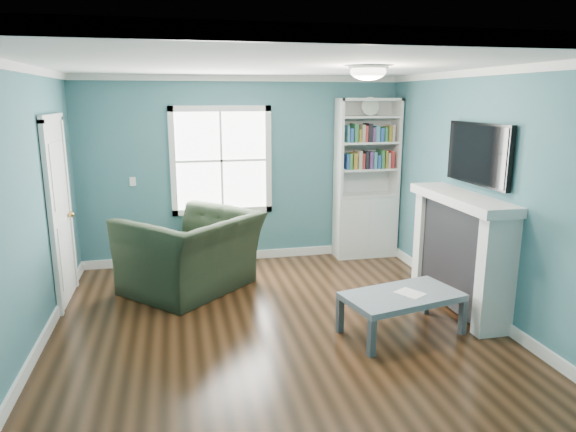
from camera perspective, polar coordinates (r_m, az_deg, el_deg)
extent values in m
plane|color=black|center=(5.27, -1.10, -12.90)|extent=(5.00, 5.00, 0.00)
plane|color=#326C72|center=(7.28, -5.02, 5.04)|extent=(4.50, 0.00, 4.50)
plane|color=#326C72|center=(2.54, 10.07, -10.36)|extent=(4.50, 0.00, 4.50)
plane|color=#326C72|center=(4.94, -27.71, -0.20)|extent=(0.00, 5.00, 5.00)
plane|color=#326C72|center=(5.71, 21.56, 2.00)|extent=(0.00, 5.00, 5.00)
plane|color=white|center=(4.75, -1.24, 16.61)|extent=(5.00, 5.00, 0.00)
cube|color=white|center=(7.53, -4.82, -4.36)|extent=(4.50, 0.03, 0.12)
cube|color=white|center=(5.33, -26.12, -13.30)|extent=(0.03, 5.00, 0.12)
cube|color=white|center=(6.05, 20.46, -9.61)|extent=(0.03, 5.00, 0.12)
cube|color=white|center=(7.19, -5.21, 15.01)|extent=(4.50, 0.04, 0.08)
cube|color=white|center=(2.37, 11.14, 19.08)|extent=(4.50, 0.04, 0.08)
cube|color=white|center=(4.84, -29.09, 14.50)|extent=(0.04, 5.00, 0.08)
cube|color=white|center=(5.62, 22.48, 14.70)|extent=(0.04, 5.00, 0.08)
cube|color=white|center=(7.22, -7.42, 6.12)|extent=(1.24, 0.01, 1.34)
cube|color=white|center=(7.18, -12.68, 5.87)|extent=(0.08, 0.06, 1.50)
cube|color=white|center=(7.29, -2.20, 6.28)|extent=(0.08, 0.06, 1.50)
cube|color=white|center=(7.32, -7.24, 0.58)|extent=(1.40, 0.06, 0.08)
cube|color=white|center=(7.16, -7.57, 11.76)|extent=(1.40, 0.06, 0.08)
cube|color=white|center=(7.21, -7.41, 6.11)|extent=(1.24, 0.03, 0.03)
cube|color=white|center=(7.21, -7.41, 6.11)|extent=(0.03, 0.03, 1.34)
cube|color=silver|center=(7.67, 8.53, -1.11)|extent=(0.90, 0.35, 0.90)
cube|color=silver|center=(7.34, 5.66, 7.45)|extent=(0.04, 0.35, 1.40)
cube|color=silver|center=(7.64, 11.86, 7.46)|extent=(0.04, 0.35, 1.40)
cube|color=silver|center=(7.63, 8.38, 7.59)|extent=(0.90, 0.02, 1.40)
cube|color=silver|center=(7.45, 9.01, 12.68)|extent=(0.90, 0.35, 0.04)
cube|color=silver|center=(7.57, 8.65, 2.34)|extent=(0.84, 0.33, 0.03)
cube|color=silver|center=(7.51, 8.75, 5.19)|extent=(0.84, 0.33, 0.03)
cube|color=silver|center=(7.47, 8.85, 8.07)|extent=(0.84, 0.33, 0.03)
cube|color=silver|center=(7.45, 8.95, 10.83)|extent=(0.84, 0.33, 0.03)
cube|color=#264C8C|center=(7.48, 8.84, 6.11)|extent=(0.70, 0.25, 0.22)
cube|color=#33723F|center=(7.44, 8.94, 9.02)|extent=(0.70, 0.25, 0.22)
cylinder|color=beige|center=(7.40, 9.13, 11.94)|extent=(0.26, 0.06, 0.26)
cube|color=black|center=(5.95, 18.66, -4.30)|extent=(0.30, 1.20, 1.10)
cube|color=black|center=(6.00, 18.36, -6.14)|extent=(0.22, 0.65, 0.70)
cube|color=silver|center=(5.41, 22.10, -6.31)|extent=(0.36, 0.16, 1.20)
cube|color=silver|center=(6.50, 15.51, -2.65)|extent=(0.36, 0.16, 1.20)
cube|color=silver|center=(5.78, 18.78, 1.83)|extent=(0.44, 1.58, 0.10)
cube|color=black|center=(5.79, 20.40, 6.49)|extent=(0.06, 1.10, 0.65)
cube|color=silver|center=(6.32, -24.02, 0.21)|extent=(0.04, 0.80, 2.05)
cube|color=white|center=(5.89, -24.77, -0.73)|extent=(0.05, 0.08, 2.13)
cube|color=white|center=(6.75, -23.21, 1.04)|extent=(0.05, 0.08, 2.13)
cube|color=white|center=(6.19, -24.85, 9.87)|extent=(0.05, 0.98, 0.08)
sphere|color=#BF8C3F|center=(6.61, -22.96, 0.16)|extent=(0.07, 0.07, 0.07)
ellipsoid|color=white|center=(5.09, 8.90, 15.54)|extent=(0.34, 0.34, 0.15)
cylinder|color=white|center=(5.09, 8.92, 16.05)|extent=(0.38, 0.38, 0.03)
cube|color=white|center=(7.24, -16.87, 3.69)|extent=(0.08, 0.01, 0.12)
imported|color=black|center=(6.30, -10.73, -2.62)|extent=(1.69, 1.67, 1.26)
cube|color=#434C51|center=(4.83, 9.28, -13.25)|extent=(0.07, 0.07, 0.35)
cube|color=#434C51|center=(5.47, 18.86, -10.58)|extent=(0.07, 0.07, 0.35)
cube|color=#434C51|center=(5.26, 5.79, -10.89)|extent=(0.07, 0.07, 0.35)
cube|color=#434C51|center=(5.85, 15.04, -8.75)|extent=(0.07, 0.07, 0.35)
cube|color=slate|center=(5.25, 12.57, -8.72)|extent=(1.25, 0.86, 0.06)
cube|color=white|center=(5.26, 13.41, -8.33)|extent=(0.31, 0.33, 0.00)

